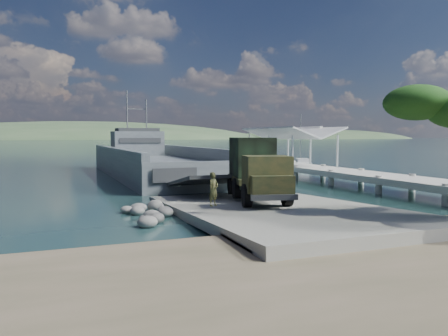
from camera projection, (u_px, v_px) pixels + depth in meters
ground at (266, 212)px, 24.66m from camera, size 1400.00×1400.00×0.00m
boat_ramp at (274, 211)px, 23.72m from camera, size 10.00×18.00×0.50m
shoreline_rocks at (155, 218)px, 22.89m from camera, size 3.20×5.60×0.90m
distant_headlands at (105, 139)px, 563.31m from camera, size 1000.00×240.00×48.00m
pier at (296, 161)px, 46.69m from camera, size 6.40×44.00×6.10m
landing_craft at (156, 168)px, 47.27m from camera, size 9.84×37.03×10.95m
military_truck at (256, 169)px, 26.20m from camera, size 4.20×8.34×3.71m
soldier at (214, 197)px, 21.33m from camera, size 0.73×0.65×1.66m
sailboat_near at (300, 164)px, 59.83m from camera, size 3.71×6.43×7.53m
sailboat_far at (250, 162)px, 67.94m from camera, size 3.07×4.99×5.87m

